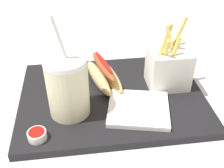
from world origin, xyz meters
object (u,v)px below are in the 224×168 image
(ketchup_cup_1, at_px, (37,135))
(soda_cup, at_px, (68,86))
(hot_dog_1, at_px, (104,74))
(fries_basket, at_px, (168,67))
(napkin_stack, at_px, (138,109))
(ketchup_cup_2, at_px, (69,71))

(ketchup_cup_1, bearing_deg, soda_cup, -131.52)
(hot_dog_1, bearing_deg, ketchup_cup_1, 48.70)
(soda_cup, relative_size, ketchup_cup_1, 6.06)
(fries_basket, bearing_deg, hot_dog_1, -9.48)
(fries_basket, height_order, ketchup_cup_1, fries_basket)
(soda_cup, distance_m, napkin_stack, 0.17)
(ketchup_cup_2, distance_m, napkin_stack, 0.23)
(hot_dog_1, distance_m, ketchup_cup_2, 0.10)
(napkin_stack, bearing_deg, ketchup_cup_1, 14.26)
(fries_basket, xyz_separation_m, ketchup_cup_1, (0.31, 0.15, -0.04))
(soda_cup, bearing_deg, ketchup_cup_1, 48.48)
(ketchup_cup_2, bearing_deg, ketchup_cup_1, 73.65)
(hot_dog_1, height_order, ketchup_cup_1, hot_dog_1)
(hot_dog_1, relative_size, ketchup_cup_1, 4.29)
(napkin_stack, bearing_deg, soda_cup, -7.39)
(ketchup_cup_1, bearing_deg, ketchup_cup_2, -106.35)
(ketchup_cup_2, xyz_separation_m, napkin_stack, (-0.15, 0.17, -0.00))
(ketchup_cup_1, height_order, ketchup_cup_2, ketchup_cup_1)
(soda_cup, bearing_deg, napkin_stack, 172.61)
(soda_cup, distance_m, hot_dog_1, 0.14)
(ketchup_cup_1, bearing_deg, fries_basket, -154.59)
(soda_cup, relative_size, hot_dog_1, 1.41)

